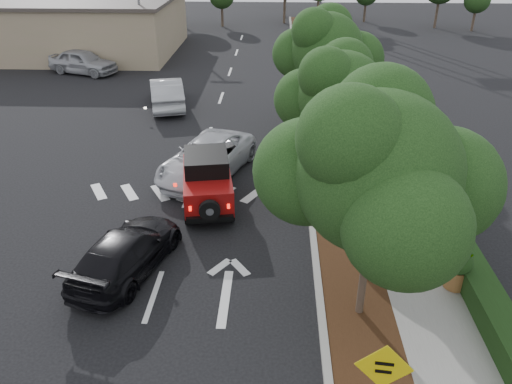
# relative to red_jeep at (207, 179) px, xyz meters

# --- Properties ---
(ground) EXTENTS (120.00, 120.00, 0.00)m
(ground) POSITION_rel_red_jeep_xyz_m (-0.85, -5.33, -0.98)
(ground) COLOR black
(ground) RESTS_ON ground
(curb) EXTENTS (0.20, 70.00, 0.15)m
(curb) POSITION_rel_red_jeep_xyz_m (3.75, 6.67, -0.91)
(curb) COLOR #9E9B93
(curb) RESTS_ON ground
(planting_strip) EXTENTS (1.80, 70.00, 0.12)m
(planting_strip) POSITION_rel_red_jeep_xyz_m (4.75, 6.67, -0.92)
(planting_strip) COLOR black
(planting_strip) RESTS_ON ground
(sidewalk) EXTENTS (2.00, 70.00, 0.12)m
(sidewalk) POSITION_rel_red_jeep_xyz_m (6.65, 6.67, -0.92)
(sidewalk) COLOR gray
(sidewalk) RESTS_ON ground
(hedge) EXTENTS (0.80, 70.00, 0.80)m
(hedge) POSITION_rel_red_jeep_xyz_m (8.05, 6.67, -0.58)
(hedge) COLOR black
(hedge) RESTS_ON ground
(commercial_building) EXTENTS (22.00, 12.00, 4.00)m
(commercial_building) POSITION_rel_red_jeep_xyz_m (-16.85, 24.67, 1.02)
(commercial_building) COLOR gray
(commercial_building) RESTS_ON ground
(transmission_tower) EXTENTS (7.00, 4.00, 28.00)m
(transmission_tower) POSITION_rel_red_jeep_xyz_m (5.15, 42.67, -0.98)
(transmission_tower) COLOR slate
(transmission_tower) RESTS_ON ground
(street_tree_near) EXTENTS (3.80, 3.80, 5.92)m
(street_tree_near) POSITION_rel_red_jeep_xyz_m (4.75, -5.83, -0.98)
(street_tree_near) COLOR black
(street_tree_near) RESTS_ON ground
(street_tree_mid) EXTENTS (3.20, 3.20, 5.32)m
(street_tree_mid) POSITION_rel_red_jeep_xyz_m (4.75, 1.17, -0.98)
(street_tree_mid) COLOR black
(street_tree_mid) RESTS_ON ground
(street_tree_far) EXTENTS (3.40, 3.40, 5.62)m
(street_tree_far) POSITION_rel_red_jeep_xyz_m (4.75, 7.67, -0.98)
(street_tree_far) COLOR black
(street_tree_far) RESTS_ON ground
(light_pole_a) EXTENTS (2.00, 0.22, 9.00)m
(light_pole_a) POSITION_rel_red_jeep_xyz_m (-7.35, 20.67, -0.98)
(light_pole_a) COLOR slate
(light_pole_a) RESTS_ON ground
(light_pole_b) EXTENTS (2.00, 0.22, 9.00)m
(light_pole_b) POSITION_rel_red_jeep_xyz_m (-8.35, 32.67, -0.98)
(light_pole_b) COLOR slate
(light_pole_b) RESTS_ON ground
(red_jeep) EXTENTS (2.21, 3.92, 1.93)m
(red_jeep) POSITION_rel_red_jeep_xyz_m (0.00, 0.00, 0.00)
(red_jeep) COLOR black
(red_jeep) RESTS_ON ground
(silver_suv_ahead) EXTENTS (4.11, 5.88, 1.49)m
(silver_suv_ahead) POSITION_rel_red_jeep_xyz_m (-0.33, 2.33, -0.24)
(silver_suv_ahead) COLOR #B4B6BC
(silver_suv_ahead) RESTS_ON ground
(black_suv_oncoming) EXTENTS (2.95, 4.79, 1.30)m
(black_suv_oncoming) POSITION_rel_red_jeep_xyz_m (-1.85, -4.17, -0.33)
(black_suv_oncoming) COLOR black
(black_suv_oncoming) RESTS_ON ground
(silver_sedan_oncoming) EXTENTS (2.90, 5.22, 1.63)m
(silver_sedan_oncoming) POSITION_rel_red_jeep_xyz_m (-3.70, 10.94, -0.17)
(silver_sedan_oncoming) COLOR #A2A4AA
(silver_sedan_oncoming) RESTS_ON ground
(parked_suv) EXTENTS (5.19, 3.43, 1.64)m
(parked_suv) POSITION_rel_red_jeep_xyz_m (-10.89, 17.78, -0.16)
(parked_suv) COLOR #9E9FA5
(parked_suv) RESTS_ON ground
(speed_hump_sign) EXTENTS (1.08, 0.15, 2.31)m
(speed_hump_sign) POSITION_rel_red_jeep_xyz_m (4.55, -9.35, 0.62)
(speed_hump_sign) COLOR slate
(speed_hump_sign) RESTS_ON ground
(terracotta_planter) EXTENTS (0.73, 0.73, 1.28)m
(terracotta_planter) POSITION_rel_red_jeep_xyz_m (7.55, -4.71, -0.12)
(terracotta_planter) COLOR brown
(terracotta_planter) RESTS_ON ground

